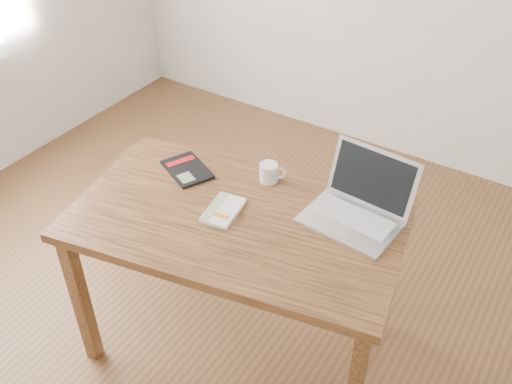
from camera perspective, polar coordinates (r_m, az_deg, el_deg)
The scene contains 6 objects.
room at distance 1.84m, azimuth -7.81°, elevation 11.72°, with size 4.04×4.04×2.70m.
desk at distance 2.23m, azimuth -1.92°, elevation -4.22°, with size 1.38×0.95×0.75m.
white_guidebook at distance 2.19m, azimuth -3.31°, elevation -1.84°, with size 0.15×0.21×0.02m.
black_guidebook at distance 2.43m, azimuth -6.91°, elevation 2.26°, with size 0.27×0.23×0.01m.
laptop at distance 2.18m, azimuth 10.16°, elevation -1.41°, with size 0.37×0.34×0.24m.
coffee_mug at distance 2.33m, azimuth 1.34°, elevation 1.98°, with size 0.10×0.08×0.08m.
Camera 1 is at (1.02, -1.25, 2.15)m, focal length 40.00 mm.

